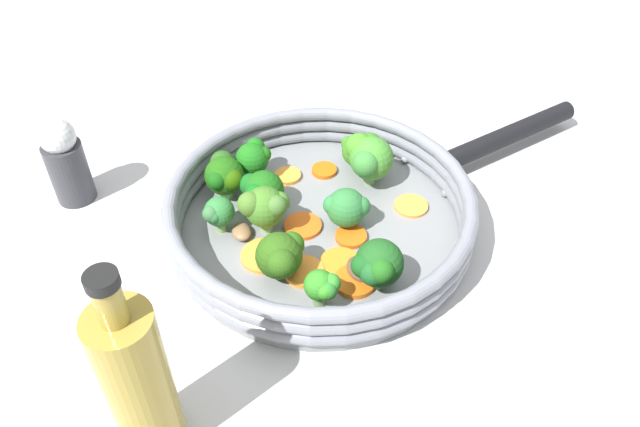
{
  "coord_description": "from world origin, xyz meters",
  "views": [
    {
      "loc": [
        -0.03,
        0.47,
        0.46
      ],
      "look_at": [
        0.0,
        0.0,
        0.03
      ],
      "focal_mm": 35.0,
      "sensor_mm": 36.0,
      "label": 1
    }
  ],
  "objects": [
    {
      "name": "broccoli_floret_4",
      "position": [
        0.08,
        -0.07,
        0.04
      ],
      "size": [
        0.04,
        0.04,
        0.05
      ],
      "color": "#7E974E",
      "rests_on": "skillet"
    },
    {
      "name": "salt_shaker",
      "position": [
        0.27,
        -0.04,
        0.05
      ],
      "size": [
        0.04,
        0.04,
        0.1
      ],
      "color": "#333338",
      "rests_on": "ground_plane"
    },
    {
      "name": "broccoli_floret_8",
      "position": [
        0.06,
        -0.02,
        0.04
      ],
      "size": [
        0.05,
        0.05,
        0.05
      ],
      "color": "#8EAD66",
      "rests_on": "skillet"
    },
    {
      "name": "oil_bottle",
      "position": [
        0.11,
        0.23,
        0.08
      ],
      "size": [
        0.05,
        0.05,
        0.19
      ],
      "color": "olive",
      "rests_on": "ground_plane"
    },
    {
      "name": "broccoli_floret_5",
      "position": [
        0.03,
        0.07,
        0.04
      ],
      "size": [
        0.04,
        0.05,
        0.05
      ],
      "color": "#74A656",
      "rests_on": "skillet"
    },
    {
      "name": "broccoli_floret_2",
      "position": [
        -0.03,
        0.0,
        0.04
      ],
      "size": [
        0.05,
        0.04,
        0.04
      ],
      "color": "#7AB06E",
      "rests_on": "skillet"
    },
    {
      "name": "broccoli_floret_0",
      "position": [
        -0.01,
        0.11,
        0.04
      ],
      "size": [
        0.03,
        0.03,
        0.04
      ],
      "color": "#66864F",
      "rests_on": "skillet"
    },
    {
      "name": "broccoli_floret_10",
      "position": [
        0.1,
        -0.04,
        0.04
      ],
      "size": [
        0.04,
        0.05,
        0.05
      ],
      "color": "#7BAC68",
      "rests_on": "skillet"
    },
    {
      "name": "skillet",
      "position": [
        0.0,
        0.0,
        0.01
      ],
      "size": [
        0.3,
        0.3,
        0.01
      ],
      "primitive_type": "cylinder",
      "color": "gray",
      "rests_on": "ground_plane"
    },
    {
      "name": "broccoli_floret_3",
      "position": [
        -0.06,
        0.08,
        0.04
      ],
      "size": [
        0.05,
        0.05,
        0.05
      ],
      "color": "#5C924B",
      "rests_on": "skillet"
    },
    {
      "name": "broccoli_floret_6",
      "position": [
        -0.05,
        -0.07,
        0.05
      ],
      "size": [
        0.05,
        0.06,
        0.06
      ],
      "color": "#68864B",
      "rests_on": "skillet"
    },
    {
      "name": "carrot_slice_6",
      "position": [
        0.05,
        0.05,
        0.02
      ],
      "size": [
        0.06,
        0.06,
        0.0
      ],
      "primitive_type": "cylinder",
      "rotation": [
        0.0,
        0.0,
        4.99
      ],
      "color": "#F89A36",
      "rests_on": "skillet"
    },
    {
      "name": "broccoli_floret_7",
      "position": [
        0.05,
        0.01,
        0.05
      ],
      "size": [
        0.05,
        0.04,
        0.05
      ],
      "color": "#87B162",
      "rests_on": "skillet"
    },
    {
      "name": "carrot_slice_5",
      "position": [
        0.04,
        -0.07,
        0.02
      ],
      "size": [
        0.04,
        0.04,
        0.0
      ],
      "primitive_type": "cylinder",
      "rotation": [
        0.0,
        0.0,
        5.45
      ],
      "color": "orange",
      "rests_on": "skillet"
    },
    {
      "name": "ground_plane",
      "position": [
        0.0,
        0.0,
        0.0
      ],
      "size": [
        4.0,
        4.0,
        0.0
      ],
      "primitive_type": "plane",
      "color": "#B9BAB9"
    },
    {
      "name": "skillet_rim_wall",
      "position": [
        0.0,
        0.0,
        0.04
      ],
      "size": [
        0.31,
        0.31,
        0.04
      ],
      "color": "gray",
      "rests_on": "skillet"
    },
    {
      "name": "carrot_slice_7",
      "position": [
        0.02,
        0.01,
        0.02
      ],
      "size": [
        0.05,
        0.05,
        0.0
      ],
      "primitive_type": "cylinder",
      "rotation": [
        0.0,
        0.0,
        0.35
      ],
      "color": "orange",
      "rests_on": "skillet"
    },
    {
      "name": "skillet_handle",
      "position": [
        -0.21,
        -0.15,
        0.03
      ],
      "size": [
        0.19,
        0.14,
        0.02
      ],
      "primitive_type": "cylinder",
      "rotation": [
        1.57,
        0.0,
        5.33
      ],
      "color": "black",
      "rests_on": "skillet"
    },
    {
      "name": "carrot_slice_3",
      "position": [
        -0.03,
        0.02,
        0.02
      ],
      "size": [
        0.04,
        0.04,
        0.01
      ],
      "primitive_type": "cylinder",
      "rotation": [
        0.0,
        0.0,
        6.05
      ],
      "color": "orange",
      "rests_on": "skillet"
    },
    {
      "name": "carrot_slice_8",
      "position": [
        0.0,
        -0.09,
        0.02
      ],
      "size": [
        0.04,
        0.04,
        0.0
      ],
      "primitive_type": "cylinder",
      "rotation": [
        0.0,
        0.0,
        1.15
      ],
      "color": "#DE5D0F",
      "rests_on": "skillet"
    },
    {
      "name": "mushroom_piece_0",
      "position": [
        -0.04,
        0.07,
        0.02
      ],
      "size": [
        0.03,
        0.04,
        0.01
      ],
      "primitive_type": "ellipsoid",
      "rotation": [
        0.0,
        0.0,
        1.93
      ],
      "color": "brown",
      "rests_on": "skillet"
    },
    {
      "name": "carrot_slice_2",
      "position": [
        -0.04,
        0.08,
        0.02
      ],
      "size": [
        0.06,
        0.06,
        0.01
      ],
      "primitive_type": "cylinder",
      "rotation": [
        0.0,
        0.0,
        0.9
      ],
      "color": "orange",
      "rests_on": "skillet"
    },
    {
      "name": "carrot_slice_4",
      "position": [
        0.01,
        0.07,
        0.02
      ],
      "size": [
        0.05,
        0.05,
        0.01
      ],
      "primitive_type": "cylinder",
      "rotation": [
        0.0,
        0.0,
        2.87
      ],
      "color": "orange",
      "rests_on": "skillet"
    },
    {
      "name": "carrot_slice_1",
      "position": [
        -0.1,
        -0.03,
        0.02
      ],
      "size": [
        0.05,
        0.05,
        0.0
      ],
      "primitive_type": "cylinder",
      "rotation": [
        0.0,
        0.0,
        3.47
      ],
      "color": "orange",
      "rests_on": "skillet"
    },
    {
      "name": "mushroom_piece_1",
      "position": [
        0.08,
        0.02,
        0.02
      ],
      "size": [
        0.03,
        0.03,
        0.01
      ],
      "primitive_type": "ellipsoid",
      "rotation": [
        0.0,
        0.0,
        1.94
      ],
      "color": "olive",
      "rests_on": "skillet"
    },
    {
      "name": "broccoli_floret_1",
      "position": [
        -0.04,
        -0.1,
        0.04
      ],
      "size": [
        0.04,
        0.04,
        0.04
      ],
      "color": "#5C8F53",
      "rests_on": "skillet"
    },
    {
      "name": "carrot_slice_0",
      "position": [
        -0.02,
        0.06,
        0.02
      ],
      "size": [
        0.05,
        0.05,
        0.0
      ],
      "primitive_type": "cylinder",
      "rotation": [
        0.0,
        0.0,
        5.86
      ],
      "color": "orange",
      "rests_on": "skillet"
    },
    {
      "name": "skillet_rivet_left",
      "position": [
        -0.13,
        -0.05,
        0.02
      ],
      "size": [
        0.01,
        0.01,
        0.01
      ],
      "primitive_type": "sphere",
      "color": "slate",
      "rests_on": "skillet"
    },
    {
      "name": "broccoli_floret_9",
      "position": [
        0.1,
        0.02,
        0.04
      ],
      "size": [
        0.03,
        0.03,
        0.04
      ],
      "color": "#76A553",
      "rests_on": "skillet"
    },
    {
      "name": "skillet_rivet_right",
      "position": [
        -0.09,
        -0.11,
        0.02
      ],
      "size": [
        0.01,
        0.01,
        0.01
      ],
      "primitive_type": "sphere",
      "color": "gray",
      "rests_on": "skillet"
    }
  ]
}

